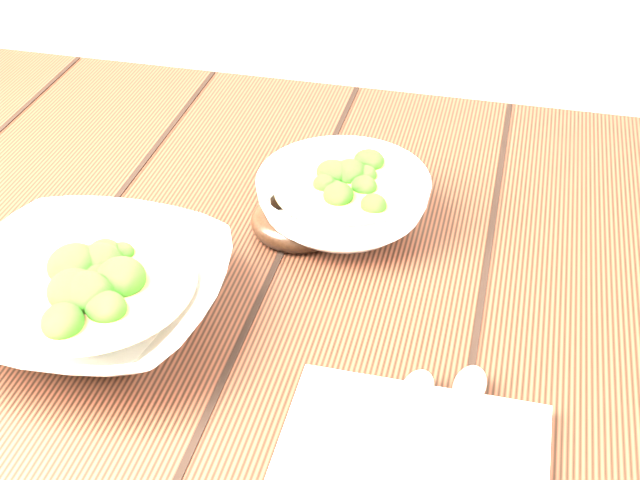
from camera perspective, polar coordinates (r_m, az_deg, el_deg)
table at (r=0.94m, az=-1.51°, el=-7.70°), size 1.20×0.80×0.75m
soup_bowl_front at (r=0.81m, az=-14.41°, el=-3.41°), size 0.24×0.24×0.07m
soup_bowl_back at (r=0.91m, az=1.48°, el=2.60°), size 0.19×0.19×0.06m
trivet at (r=0.91m, az=-1.36°, el=1.27°), size 0.10×0.10×0.02m
napkin at (r=0.69m, az=5.77°, el=-14.29°), size 0.20×0.16×0.01m
spoon_left at (r=0.71m, az=5.50°, el=-11.31°), size 0.04×0.17×0.01m
spoon_right at (r=0.71m, az=8.96°, el=-10.92°), size 0.04×0.17×0.01m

